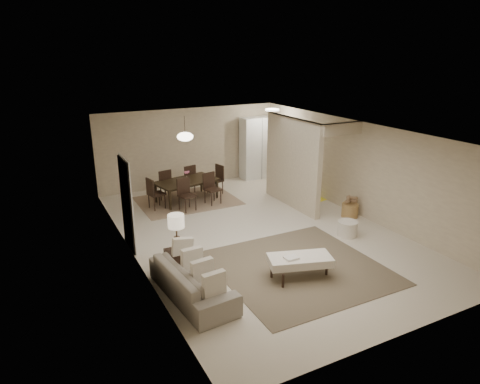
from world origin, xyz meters
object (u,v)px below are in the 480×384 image
round_pouf (347,229)px  dining_table (187,191)px  side_table (178,262)px  pantry_cabinet (258,148)px  ottoman_bench (300,261)px  sofa (192,281)px  wicker_basket (350,210)px

round_pouf → dining_table: size_ratio=0.27×
round_pouf → side_table: bearing=178.3°
pantry_cabinet → ottoman_bench: (-2.68, -6.41, -0.70)m
sofa → side_table: size_ratio=4.25×
sofa → ottoman_bench: (2.12, -0.30, 0.04)m
dining_table → sofa: bearing=-121.8°
sofa → round_pouf: size_ratio=4.42×
round_pouf → sofa: bearing=-169.5°
wicker_basket → dining_table: dining_table is taller
sofa → ottoman_bench: bearing=-103.4°
wicker_basket → dining_table: bearing=136.9°
side_table → dining_table: bearing=67.0°
pantry_cabinet → wicker_basket: (0.34, -4.39, -0.87)m
ottoman_bench → wicker_basket: size_ratio=3.07×
pantry_cabinet → sofa: bearing=-128.2°
side_table → wicker_basket: (5.09, 0.81, -0.06)m
ottoman_bench → round_pouf: size_ratio=2.80×
side_table → round_pouf: size_ratio=1.04×
sofa → side_table: bearing=-8.5°
ottoman_bench → side_table: side_table is taller
sofa → ottoman_bench: 2.14m
round_pouf → pantry_cabinet: bearing=84.1°
sofa → dining_table: bearing=-24.9°
dining_table → ottoman_bench: bearing=-98.1°
pantry_cabinet → ottoman_bench: size_ratio=1.57×
sofa → side_table: 0.91m
sofa → dining_table: dining_table is taller
round_pouf → ottoman_bench: bearing=-153.0°
ottoman_bench → dining_table: dining_table is taller
pantry_cabinet → sofa: (-4.80, -6.11, -0.74)m
sofa → wicker_basket: bearing=-76.8°
side_table → sofa: bearing=-93.1°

